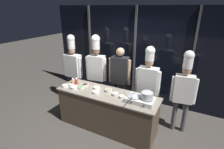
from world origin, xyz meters
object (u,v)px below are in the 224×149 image
Objects in this scene: prep_bowl_scallions at (81,87)px; prep_bowl_garlic at (74,87)px; chef_pastry at (184,88)px; chef_line at (148,81)px; prep_bowl_noodles at (71,85)px; chef_head at (73,66)px; prep_bowl_ginger at (122,97)px; chef_sous at (96,67)px; squeeze_bottle_chili at (76,81)px; prep_bowl_bean_sprouts at (115,94)px; stock_pot at (147,95)px; prep_bowl_chicken at (97,88)px; squeeze_bottle_oil at (73,81)px; prep_bowl_rice at (96,92)px; person_guest at (120,75)px; prep_bowl_mushrooms at (109,90)px; frying_pan at (134,95)px; prep_bowl_onion at (65,86)px; portable_stove at (140,100)px; serving_spoon_slotted at (125,92)px; prep_bowl_soy_glaze at (85,85)px.

prep_bowl_scallions is 0.17m from prep_bowl_garlic.
chef_line is at bearing -8.89° from chef_pastry.
chef_head is at bearing 125.97° from prep_bowl_noodles.
chef_sous is (-1.09, 0.75, 0.24)m from prep_bowl_ginger.
squeeze_bottle_chili is 1.42× the size of prep_bowl_ginger.
prep_bowl_bean_sprouts is 1.09× the size of prep_bowl_ginger.
stock_pot reaches higher than prep_bowl_chicken.
squeeze_bottle_oil is 0.81m from prep_bowl_rice.
prep_bowl_rice reaches higher than prep_bowl_scallions.
chef_sous is at bearing -5.01° from person_guest.
prep_bowl_noodles is 0.94m from prep_bowl_mushrooms.
frying_pan reaches higher than prep_bowl_onion.
person_guest is at bearing 131.90° from frying_pan.
portable_stove is 1.68m from squeeze_bottle_chili.
chef_sous is at bearing 151.33° from frying_pan.
serving_spoon_slotted is (1.23, 0.13, -0.07)m from squeeze_bottle_chili.
prep_bowl_onion is (-0.40, -0.10, 0.00)m from prep_bowl_scallions.
squeeze_bottle_oil is at bearing -173.72° from serving_spoon_slotted.
prep_bowl_onion is at bearing -175.56° from portable_stove.
prep_bowl_onion is 0.07× the size of chef_head.
prep_bowl_soy_glaze is (0.39, 0.26, -0.00)m from prep_bowl_onion.
chef_head is 1.45m from person_guest.
chef_pastry is (1.69, 0.79, 0.15)m from prep_bowl_rice.
stock_pot is 0.54m from prep_bowl_ginger.
chef_line is at bearing 41.24° from prep_bowl_rice.
chef_head is 1.05× the size of chef_pastry.
chef_sous reaches higher than serving_spoon_slotted.
frying_pan is at bearing 126.16° from person_guest.
chef_pastry reaches higher than frying_pan.
stock_pot is 0.91m from chef_pastry.
chef_pastry reaches higher than portable_stove.
prep_bowl_scallions is 0.41m from prep_bowl_onion.
prep_bowl_scallions is 0.07× the size of chef_line.
squeeze_bottle_oil is at bearing 128.13° from chef_head.
chef_head is at bearing 161.50° from frying_pan.
frying_pan is at bearing 4.94° from prep_bowl_garlic.
chef_pastry is (0.78, -0.01, 0.01)m from chef_line.
stock_pot is 0.92m from prep_bowl_mushrooms.
prep_bowl_mushrooms is 0.08× the size of chef_pastry.
chef_pastry is (1.10, 0.71, 0.15)m from prep_bowl_ginger.
chef_head reaches higher than prep_bowl_noodles.
prep_bowl_chicken reaches higher than prep_bowl_soy_glaze.
chef_pastry is (1.27, 0.68, 0.15)m from prep_bowl_bean_sprouts.
prep_bowl_garlic is at bearing -118.12° from prep_bowl_soy_glaze.
prep_bowl_soy_glaze is 1.07× the size of prep_bowl_mushrooms.
chef_line is at bearing 95.87° from portable_stove.
chef_sous reaches higher than chef_head.
prep_bowl_scallions is at bearing -20.67° from squeeze_bottle_oil.
prep_bowl_onion is at bearing -172.74° from prep_bowl_bean_sprouts.
squeeze_bottle_chili is 1.09× the size of prep_bowl_garlic.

